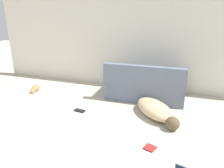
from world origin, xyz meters
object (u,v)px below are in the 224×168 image
at_px(book_black, 80,111).
at_px(cat, 35,88).
at_px(dog, 156,110).
at_px(couch, 145,87).
at_px(book_red, 150,148).

bearing_deg(book_black, cat, 156.58).
height_order(dog, cat, dog).
xyz_separation_m(couch, cat, (-2.79, -0.42, -0.22)).
distance_m(couch, dog, 0.95).
relative_size(dog, book_red, 5.92).
height_order(dog, book_red, dog).
height_order(couch, cat, couch).
relative_size(book_black, book_red, 1.16).
xyz_separation_m(couch, book_black, (-1.15, -1.13, -0.27)).
distance_m(cat, book_red, 3.58).
bearing_deg(couch, book_black, 43.55).
xyz_separation_m(cat, book_red, (3.24, -1.52, -0.05)).
xyz_separation_m(dog, book_black, (-1.53, -0.27, -0.13)).
bearing_deg(cat, book_black, 48.36).
xyz_separation_m(dog, cat, (-3.17, 0.44, -0.08)).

